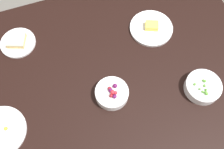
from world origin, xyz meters
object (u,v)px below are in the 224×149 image
bowl_berries (112,93)px  plate_cheese (151,28)px  bowl_peas (203,87)px  plate_sandwich (18,42)px  plate_eggs (0,131)px

bowl_berries → plate_cheese: bearing=-138.4°
bowl_berries → bowl_peas: 42.23cm
plate_sandwich → plate_eggs: (15.80, 42.51, -0.47)cm
plate_sandwich → bowl_peas: 93.52cm
plate_sandwich → bowl_berries: bowl_berries is taller
plate_sandwich → plate_eggs: 45.36cm
plate_sandwich → plate_eggs: size_ratio=0.78×
bowl_berries → plate_eggs: (51.63, -0.11, -1.77)cm
bowl_berries → plate_eggs: bearing=-0.1°
plate_eggs → bowl_peas: bearing=173.1°
plate_sandwich → plate_cheese: size_ratio=0.79×
bowl_berries → bowl_peas: (-40.78, 10.99, -0.04)cm
plate_sandwich → plate_cheese: same height
bowl_berries → bowl_peas: size_ratio=0.93×
bowl_peas → plate_eggs: bearing=-6.9°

